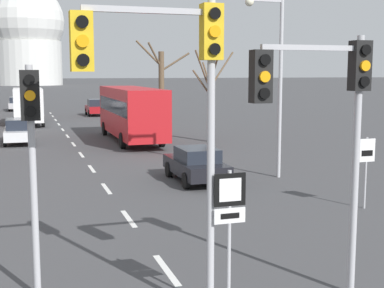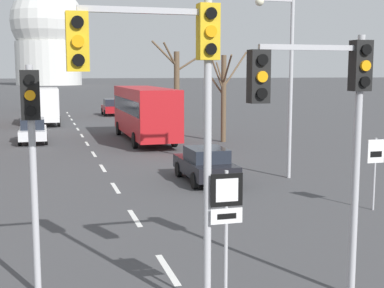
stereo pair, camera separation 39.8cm
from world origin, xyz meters
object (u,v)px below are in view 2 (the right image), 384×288
at_px(sedan_far_left, 33,130).
at_px(route_sign_post, 226,218).
at_px(sedan_near_left, 34,103).
at_px(delivery_truck, 44,105).
at_px(sedan_near_right, 111,107).
at_px(traffic_signal_centre_tall, 166,78).
at_px(speed_limit_sign, 375,162).
at_px(traffic_signal_near_right, 326,101).
at_px(sedan_mid_centre, 205,164).
at_px(traffic_signal_near_left, 32,136).
at_px(city_bus, 144,110).
at_px(street_lamp_right, 284,69).

bearing_deg(sedan_far_left, route_sign_post, -81.92).
xyz_separation_m(sedan_near_left, delivery_truck, (1.09, -18.55, 0.89)).
xyz_separation_m(sedan_near_right, delivery_truck, (-6.73, -8.29, 0.85)).
height_order(traffic_signal_centre_tall, speed_limit_sign, traffic_signal_centre_tall).
distance_m(route_sign_post, sedan_near_left, 57.50).
bearing_deg(traffic_signal_near_right, sedan_mid_centre, 84.06).
height_order(traffic_signal_near_left, sedan_far_left, traffic_signal_near_left).
xyz_separation_m(route_sign_post, speed_limit_sign, (7.19, 5.95, -0.27)).
bearing_deg(sedan_near_right, city_bus, -91.29).
xyz_separation_m(sedan_near_left, sedan_far_left, (0.29, -30.75, -0.01)).
height_order(sedan_near_left, sedan_near_right, sedan_near_right).
xyz_separation_m(traffic_signal_near_right, city_bus, (1.25, 25.32, -1.89)).
height_order(route_sign_post, delivery_truck, delivery_truck).
bearing_deg(sedan_near_left, traffic_signal_near_left, -89.26).
distance_m(traffic_signal_near_right, speed_limit_sign, 8.10).
distance_m(traffic_signal_centre_tall, speed_limit_sign, 10.48).
height_order(sedan_near_right, sedan_far_left, sedan_near_right).
xyz_separation_m(traffic_signal_near_right, sedan_near_left, (-6.08, 57.17, -3.13)).
bearing_deg(sedan_near_left, speed_limit_sign, -77.65).
relative_size(sedan_mid_centre, city_bus, 0.38).
bearing_deg(route_sign_post, speed_limit_sign, 39.64).
bearing_deg(city_bus, sedan_near_left, 102.96).
height_order(sedan_mid_centre, sedan_far_left, sedan_far_left).
bearing_deg(street_lamp_right, sedan_mid_centre, 176.87).
height_order(traffic_signal_near_right, street_lamp_right, street_lamp_right).
bearing_deg(route_sign_post, traffic_signal_near_left, 149.74).
bearing_deg(city_bus, sedan_mid_centre, -90.16).
height_order(speed_limit_sign, sedan_near_left, speed_limit_sign).
distance_m(traffic_signal_near_left, speed_limit_sign, 11.39).
distance_m(sedan_mid_centre, delivery_truck, 27.71).
bearing_deg(route_sign_post, delivery_truck, 94.39).
bearing_deg(sedan_far_left, traffic_signal_centre_tall, -84.16).
relative_size(traffic_signal_centre_tall, delivery_truck, 0.80).
height_order(route_sign_post, sedan_near_left, route_sign_post).
relative_size(traffic_signal_near_left, delivery_truck, 0.64).
distance_m(traffic_signal_centre_tall, sedan_far_left, 26.85).
height_order(traffic_signal_near_right, delivery_truck, traffic_signal_near_right).
relative_size(traffic_signal_near_right, city_bus, 0.48).
distance_m(traffic_signal_centre_tall, sedan_near_right, 47.35).
distance_m(traffic_signal_centre_tall, traffic_signal_near_left, 3.14).
relative_size(traffic_signal_near_right, sedan_far_left, 1.13).
bearing_deg(street_lamp_right, city_bus, 103.46).
height_order(traffic_signal_near_left, speed_limit_sign, traffic_signal_near_left).
xyz_separation_m(city_bus, delivery_truck, (-6.25, 13.31, -0.35)).
bearing_deg(street_lamp_right, delivery_truck, 109.39).
bearing_deg(route_sign_post, sedan_mid_centre, 74.70).
relative_size(sedan_near_right, sedan_far_left, 0.92).
relative_size(sedan_near_left, city_bus, 0.42).
relative_size(traffic_signal_near_left, city_bus, 0.43).
height_order(sedan_near_left, delivery_truck, delivery_truck).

